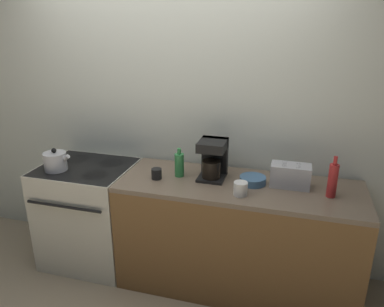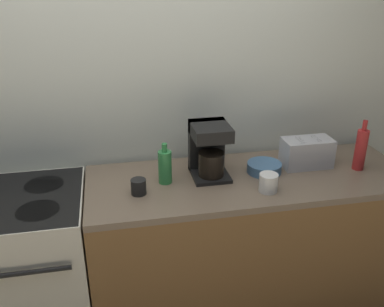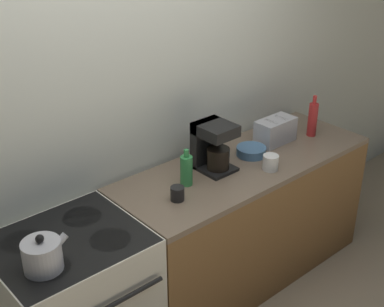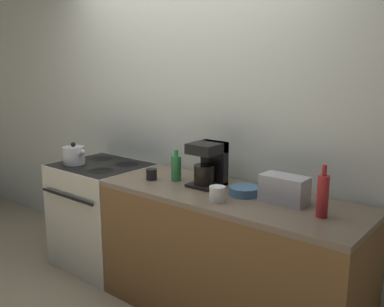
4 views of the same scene
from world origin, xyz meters
TOP-DOWN VIEW (x-y plane):
  - wall_back at (0.00, 0.70)m, footprint 8.00×0.05m
  - stove at (-0.64, 0.32)m, footprint 0.75×0.68m
  - counter_block at (0.64, 0.32)m, footprint 1.80×0.65m
  - kettle at (-0.83, 0.19)m, footprint 0.23×0.18m
  - toaster at (1.00, 0.39)m, footprint 0.28×0.15m
  - coffee_maker at (0.42, 0.40)m, footprint 0.20×0.24m
  - bottle_green at (0.17, 0.35)m, footprint 0.07×0.07m
  - bottle_red at (1.28, 0.30)m, footprint 0.06×0.06m
  - cup_white at (0.67, 0.15)m, footprint 0.10×0.10m
  - cup_black at (0.01, 0.25)m, footprint 0.08×0.08m
  - bowl at (0.73, 0.36)m, footprint 0.19×0.19m

SIDE VIEW (x-z plane):
  - counter_block at x=0.64m, z-range 0.00..0.88m
  - stove at x=-0.64m, z-range 0.01..0.89m
  - bowl at x=0.73m, z-range 0.88..0.94m
  - cup_black at x=0.01m, z-range 0.88..0.96m
  - cup_white at x=0.67m, z-range 0.88..0.98m
  - kettle at x=-0.83m, z-range 0.87..1.05m
  - toaster at x=1.00m, z-range 0.88..1.05m
  - bottle_green at x=0.17m, z-range 0.87..1.09m
  - bottle_red at x=1.28m, z-range 0.86..1.15m
  - coffee_maker at x=0.42m, z-range 0.89..1.19m
  - wall_back at x=0.00m, z-range 0.00..2.60m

